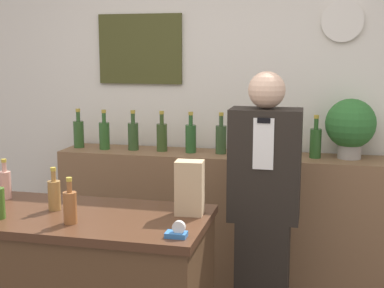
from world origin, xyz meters
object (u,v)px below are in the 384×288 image
at_px(potted_plant, 351,125).
at_px(tape_dispenser, 177,232).
at_px(paper_bag, 190,188).
at_px(shopkeeper, 264,210).

distance_m(potted_plant, tape_dispenser, 1.74).
distance_m(paper_bag, tape_dispenser, 0.34).
height_order(shopkeeper, tape_dispenser, shopkeeper).
xyz_separation_m(shopkeeper, potted_plant, (0.49, 0.65, 0.42)).
height_order(shopkeeper, paper_bag, shopkeeper).
height_order(shopkeeper, potted_plant, shopkeeper).
distance_m(shopkeeper, potted_plant, 0.91).
relative_size(paper_bag, tape_dispenser, 2.91).
bearing_deg(shopkeeper, potted_plant, 52.59).
bearing_deg(potted_plant, tape_dispenser, -116.75).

